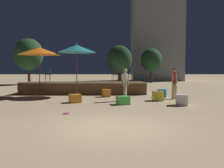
{
  "coord_description": "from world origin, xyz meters",
  "views": [
    {
      "loc": [
        0.02,
        -7.22,
        1.72
      ],
      "look_at": [
        0.0,
        4.95,
        0.93
      ],
      "focal_mm": 40.0,
      "sensor_mm": 36.0,
      "label": 1
    }
  ],
  "objects": [
    {
      "name": "ground_plane",
      "position": [
        0.0,
        0.0,
        0.0
      ],
      "size": [
        120.0,
        120.0,
        0.0
      ],
      "primitive_type": "plane",
      "color": "tan"
    },
    {
      "name": "cube_seat_3",
      "position": [
        -0.32,
        7.57,
        0.22
      ],
      "size": [
        0.54,
        0.54,
        0.44
      ],
      "rotation": [
        0.0,
        0.0,
        0.11
      ],
      "color": "orange",
      "rests_on": "ground"
    },
    {
      "name": "frisbee_disc",
      "position": [
        -1.67,
        2.03,
        0.02
      ],
      "size": [
        0.26,
        0.26,
        0.03
      ],
      "color": "#E54C99",
      "rests_on": "ground"
    },
    {
      "name": "patio_umbrella_0",
      "position": [
        -2.14,
        8.08,
        2.89
      ],
      "size": [
        2.39,
        2.39,
        3.21
      ],
      "color": "brown",
      "rests_on": "ground"
    },
    {
      "name": "bistro_chair_1",
      "position": [
        -4.33,
        9.99,
        1.36
      ],
      "size": [
        0.44,
        0.44,
        0.9
      ],
      "rotation": [
        0.0,
        0.0,
        5.06
      ],
      "color": "#47474C",
      "rests_on": "wooden_deck"
    },
    {
      "name": "cube_seat_5",
      "position": [
        2.44,
        5.81,
        0.25
      ],
      "size": [
        0.55,
        0.55,
        0.49
      ],
      "rotation": [
        0.0,
        0.0,
        0.03
      ],
      "color": "yellow",
      "rests_on": "ground"
    },
    {
      "name": "cube_seat_1",
      "position": [
        3.0,
        7.43,
        0.23
      ],
      "size": [
        0.63,
        0.63,
        0.45
      ],
      "rotation": [
        0.0,
        0.0,
        -0.33
      ],
      "color": "#2D9EDB",
      "rests_on": "ground"
    },
    {
      "name": "background_tree_0",
      "position": [
        0.83,
        20.01,
        2.65
      ],
      "size": [
        2.73,
        2.73,
        4.16
      ],
      "color": "#3D2B1C",
      "rests_on": "ground"
    },
    {
      "name": "background_tree_2",
      "position": [
        4.58,
        21.77,
        2.64
      ],
      "size": [
        2.45,
        2.45,
        4.0
      ],
      "color": "#3D2B1C",
      "rests_on": "ground"
    },
    {
      "name": "person_2",
      "position": [
        0.71,
        5.74,
        0.91
      ],
      "size": [
        0.45,
        0.29,
        1.69
      ],
      "rotation": [
        0.0,
        0.0,
        4.43
      ],
      "color": "white",
      "rests_on": "ground"
    },
    {
      "name": "cube_seat_0",
      "position": [
        -1.82,
        5.1,
        0.21
      ],
      "size": [
        0.71,
        0.71,
        0.41
      ],
      "rotation": [
        0.0,
        0.0,
        0.37
      ],
      "color": "orange",
      "rests_on": "ground"
    },
    {
      "name": "distant_building",
      "position": [
        6.12,
        27.12,
        5.77
      ],
      "size": [
        6.76,
        4.1,
        11.54
      ],
      "color": "gray",
      "rests_on": "ground"
    },
    {
      "name": "background_tree_1",
      "position": [
        0.97,
        19.79,
        2.73
      ],
      "size": [
        2.4,
        2.4,
        4.07
      ],
      "color": "#3D2B1C",
      "rests_on": "ground"
    },
    {
      "name": "patio_umbrella_1",
      "position": [
        -4.37,
        7.87,
        2.73
      ],
      "size": [
        2.53,
        2.53,
        3.04
      ],
      "color": "brown",
      "rests_on": "ground"
    },
    {
      "name": "cube_seat_2",
      "position": [
        0.54,
        4.47,
        0.19
      ],
      "size": [
        0.69,
        0.69,
        0.39
      ],
      "rotation": [
        0.0,
        0.0,
        0.3
      ],
      "color": "#4CC651",
      "rests_on": "ground"
    },
    {
      "name": "background_tree_3",
      "position": [
        -8.65,
        18.82,
        3.12
      ],
      "size": [
        3.01,
        3.01,
        4.78
      ],
      "color": "#3D2B1C",
      "rests_on": "ground"
    },
    {
      "name": "wooden_deck",
      "position": [
        -1.87,
        9.83,
        0.37
      ],
      "size": [
        8.2,
        2.69,
        0.81
      ],
      "color": "brown",
      "rests_on": "ground"
    },
    {
      "name": "person_0",
      "position": [
        3.48,
        6.54,
        0.96
      ],
      "size": [
        0.42,
        0.39,
        1.7
      ],
      "rotation": [
        0.0,
        0.0,
        2.3
      ],
      "color": "tan",
      "rests_on": "ground"
    },
    {
      "name": "cube_seat_4",
      "position": [
        3.23,
        4.17,
        0.25
      ],
      "size": [
        0.65,
        0.65,
        0.49
      ],
      "rotation": [
        0.0,
        0.0,
        -0.25
      ],
      "color": "white",
      "rests_on": "ground"
    },
    {
      "name": "bistro_chair_0",
      "position": [
        0.24,
        9.89,
        1.36
      ],
      "size": [
        0.43,
        0.44,
        0.9
      ],
      "rotation": [
        0.0,
        0.0,
        3.48
      ],
      "color": "#2D3338",
      "rests_on": "wooden_deck"
    }
  ]
}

